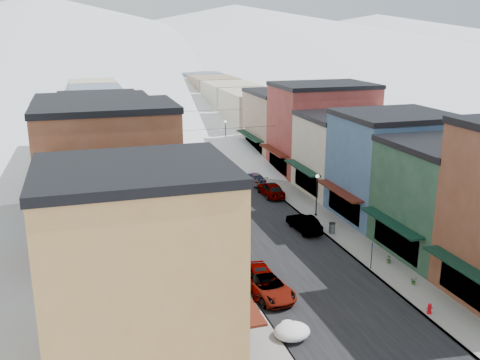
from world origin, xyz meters
TOP-DOWN VIEW (x-y plane):
  - ground at (0.00, 0.00)m, footprint 600.00×600.00m
  - road at (0.00, 60.00)m, footprint 10.00×160.00m
  - sidewalk_left at (-6.60, 60.00)m, footprint 3.20×160.00m
  - sidewalk_right at (6.60, 60.00)m, footprint 3.20×160.00m
  - curb_left at (-5.05, 60.00)m, footprint 0.10×160.00m
  - curb_right at (5.05, 60.00)m, footprint 0.10×160.00m
  - bldg_l_yellow at (-13.19, 4.00)m, footprint 11.30×8.70m
  - bldg_l_cream at (-13.19, 12.50)m, footprint 11.30×8.20m
  - bldg_l_brick_near at (-13.69, 20.50)m, footprint 12.30×8.20m
  - bldg_l_grayblue at (-13.19, 29.00)m, footprint 11.30×9.20m
  - bldg_l_brick_far at (-14.19, 38.00)m, footprint 13.30×9.20m
  - bldg_l_tan at (-13.19, 48.00)m, footprint 11.30×11.20m
  - bldg_r_green at (13.19, 12.00)m, footprint 11.30×9.20m
  - bldg_r_blue at (13.19, 21.00)m, footprint 11.30×9.20m
  - bldg_r_cream at (13.69, 30.00)m, footprint 12.30×9.20m
  - bldg_r_brick_far at (14.19, 39.00)m, footprint 13.30×9.20m
  - bldg_r_tan at (13.19, 49.00)m, footprint 11.30×11.20m
  - distant_blocks at (0.00, 83.00)m, footprint 34.00×55.00m
  - mountain_ridge at (-19.47, 277.18)m, footprint 670.00×340.00m
  - overhead_cables at (0.00, 47.50)m, footprint 16.40×15.04m
  - car_white_suv at (-3.86, 9.02)m, footprint 3.06×5.48m
  - car_silver_sedan at (-4.04, 10.09)m, footprint 2.51×5.01m
  - car_dark_hatch at (-3.50, 30.12)m, footprint 2.03×5.16m
  - car_silver_wagon at (-3.50, 48.32)m, footprint 2.34×4.88m
  - car_green_sedan at (3.56, 19.82)m, footprint 1.89×4.70m
  - car_gray_suv at (4.24, 30.66)m, footprint 2.01×4.89m
  - car_black_sedan at (3.92, 36.01)m, footprint 2.43×4.85m
  - car_lane_silver at (-2.20, 51.73)m, footprint 2.17×4.56m
  - car_lane_white at (1.20, 65.90)m, footprint 2.71×5.26m
  - fire_hydrant at (5.39, 3.38)m, footprint 0.43×0.32m
  - parking_sign at (5.20, 10.53)m, footprint 0.11×0.29m
  - trash_can at (5.62, 18.19)m, footprint 0.59×0.59m
  - streetlamp_near at (6.28, 23.08)m, footprint 0.35×0.35m
  - streetlamp_far at (5.66, 55.00)m, footprint 0.37×0.37m
  - planter_near at (6.84, 7.29)m, footprint 0.64×0.61m
  - planter_far at (7.11, 11.05)m, footprint 0.45×0.45m
  - snow_pile_near at (-4.28, 3.58)m, footprint 2.25×2.59m
  - snow_pile_mid at (-4.28, 23.22)m, footprint 2.15×2.52m
  - snow_pile_far at (-4.28, 30.37)m, footprint 2.20×2.56m

SIDE VIEW (x-z plane):
  - ground at x=0.00m, z-range 0.00..0.00m
  - road at x=0.00m, z-range 0.00..0.01m
  - sidewalk_left at x=-6.60m, z-range 0.00..0.15m
  - sidewalk_right at x=6.60m, z-range 0.00..0.15m
  - curb_left at x=-5.05m, z-range 0.00..0.15m
  - curb_right at x=5.05m, z-range 0.00..0.15m
  - planter_near at x=6.84m, z-range 0.15..0.71m
  - snow_pile_mid at x=-4.28m, z-range -0.02..0.89m
  - snow_pile_far at x=-4.28m, z-range -0.02..0.91m
  - snow_pile_near at x=-4.28m, z-range -0.02..0.93m
  - planter_far at x=7.11m, z-range 0.15..0.77m
  - fire_hydrant at x=5.39m, z-range 0.12..0.85m
  - trash_can at x=5.62m, z-range 0.16..1.16m
  - car_black_sedan at x=3.92m, z-range 0.00..1.35m
  - car_silver_wagon at x=-3.50m, z-range 0.00..1.37m
  - car_lane_white at x=1.20m, z-range 0.00..1.42m
  - car_white_suv at x=-3.86m, z-range 0.00..1.45m
  - car_lane_silver at x=-2.20m, z-range 0.00..1.51m
  - car_green_sedan at x=3.56m, z-range 0.00..1.52m
  - car_silver_sedan at x=-4.04m, z-range 0.00..1.64m
  - car_gray_suv at x=4.24m, z-range 0.00..1.66m
  - car_dark_hatch at x=-3.50m, z-range 0.00..1.67m
  - parking_sign at x=5.20m, z-range 0.33..2.50m
  - streetlamp_near at x=6.28m, z-range 0.70..4.92m
  - streetlamp_far at x=5.66m, z-range 0.73..5.17m
  - distant_blocks at x=0.00m, z-range 0.00..8.00m
  - bldg_r_cream at x=13.69m, z-range 0.01..9.01m
  - bldg_l_grayblue at x=-13.19m, z-range 0.01..9.01m
  - bldg_r_tan at x=13.19m, z-range 0.01..9.51m
  - bldg_r_green at x=13.19m, z-range 0.01..9.51m
  - bldg_l_cream at x=-13.19m, z-range 0.01..9.51m
  - bldg_l_tan at x=-13.19m, z-range 0.01..10.01m
  - bldg_r_blue at x=13.19m, z-range 0.01..10.51m
  - bldg_l_brick_far at x=-14.19m, z-range 0.01..11.01m
  - bldg_r_brick_far at x=14.19m, z-range 0.01..11.51m
  - bldg_l_yellow at x=-13.19m, z-range 0.01..11.51m
  - overhead_cables at x=0.00m, z-range 6.18..6.22m
  - bldg_l_brick_near at x=-13.69m, z-range 0.01..12.51m
  - mountain_ridge at x=-19.47m, z-range -2.64..31.36m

